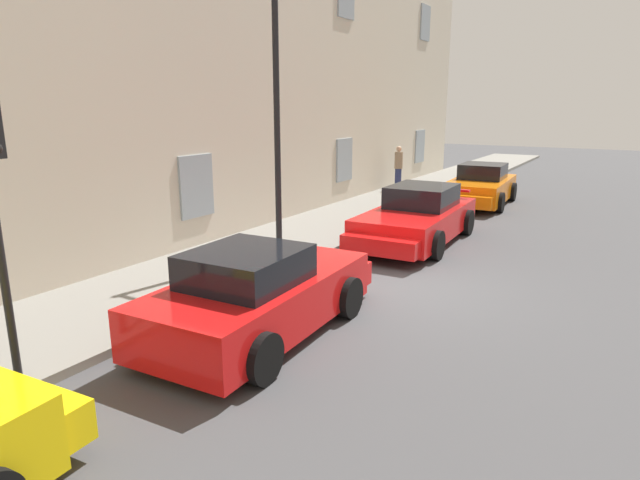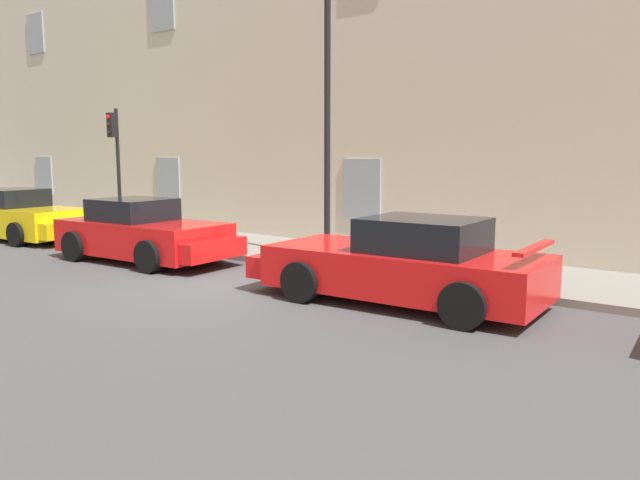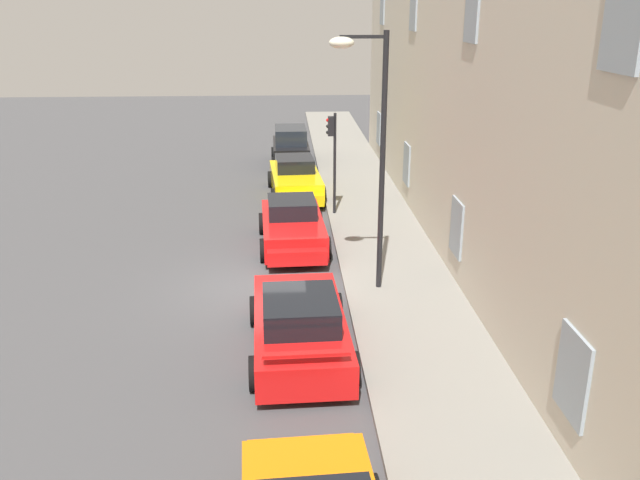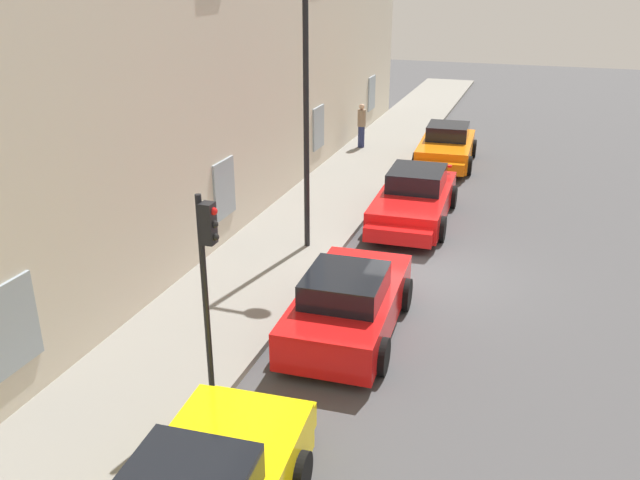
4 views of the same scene
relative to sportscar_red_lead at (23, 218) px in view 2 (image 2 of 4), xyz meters
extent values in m
plane|color=#444447|center=(9.05, -1.21, -0.62)|extent=(80.00, 80.00, 0.00)
cube|color=gray|center=(9.05, 2.61, -0.55)|extent=(60.00, 3.03, 0.14)
cube|color=beige|center=(9.05, 6.29, 5.25)|extent=(37.48, 4.33, 11.74)
cube|color=#8C99A3|center=(-5.95, 4.10, 0.98)|extent=(1.10, 0.06, 1.50)
cube|color=#8C99A3|center=(1.55, 4.10, 0.98)|extent=(1.10, 0.06, 1.50)
cube|color=#8C99A3|center=(9.05, 4.10, 0.98)|extent=(1.10, 0.06, 1.50)
cube|color=#8C99A3|center=(-5.95, 4.10, 6.45)|extent=(1.10, 0.06, 1.50)
cube|color=#8C99A3|center=(1.55, 4.10, 6.45)|extent=(1.10, 0.06, 1.50)
cube|color=yellow|center=(-0.16, -0.01, -0.08)|extent=(4.46, 2.10, 0.79)
cube|color=black|center=(-0.48, -0.03, 0.58)|extent=(1.83, 1.57, 0.52)
cube|color=yellow|center=(1.76, 0.11, -0.17)|extent=(1.41, 1.76, 0.43)
cylinder|color=black|center=(1.13, 0.99, -0.29)|extent=(0.67, 0.28, 0.66)
cylinder|color=black|center=(1.25, -0.83, -0.29)|extent=(0.67, 0.28, 0.66)
cylinder|color=black|center=(-1.56, 0.81, -0.29)|extent=(0.67, 0.28, 0.66)
cube|color=red|center=(5.79, -0.22, -0.07)|extent=(4.21, 2.02, 0.75)
cube|color=black|center=(5.48, -0.23, 0.56)|extent=(1.72, 1.55, 0.50)
cube|color=red|center=(7.61, -0.14, -0.16)|extent=(1.31, 1.75, 0.41)
cylinder|color=black|center=(7.03, 0.76, -0.27)|extent=(0.71, 0.27, 0.70)
cylinder|color=black|center=(7.11, -1.09, -0.27)|extent=(0.71, 0.27, 0.70)
cylinder|color=black|center=(4.47, 0.65, -0.27)|extent=(0.71, 0.27, 0.70)
cylinder|color=black|center=(4.54, -1.20, -0.27)|extent=(0.71, 0.27, 0.70)
cube|color=red|center=(12.62, -0.18, -0.08)|extent=(4.67, 2.10, 0.70)
cube|color=black|center=(12.97, -0.17, 0.55)|extent=(1.90, 1.62, 0.55)
cube|color=red|center=(10.60, -0.25, -0.17)|extent=(1.44, 1.83, 0.39)
cube|color=red|center=(14.74, -0.10, 0.49)|extent=(0.22, 1.65, 0.06)
cylinder|color=black|center=(11.23, -1.20, -0.27)|extent=(0.71, 0.26, 0.70)
cylinder|color=black|center=(11.16, 0.74, -0.27)|extent=(0.71, 0.26, 0.70)
cylinder|color=black|center=(14.08, -1.10, -0.27)|extent=(0.71, 0.26, 0.70)
cylinder|color=black|center=(14.01, 0.84, -0.27)|extent=(0.71, 0.26, 0.70)
cylinder|color=black|center=(2.82, 1.32, 1.30)|extent=(0.10, 0.10, 3.56)
cube|color=black|center=(2.82, 1.18, 2.63)|extent=(0.22, 0.20, 0.66)
sphere|color=red|center=(2.82, 1.07, 2.84)|extent=(0.12, 0.12, 0.12)
sphere|color=black|center=(2.82, 1.07, 2.63)|extent=(0.12, 0.12, 0.12)
sphere|color=black|center=(2.82, 1.07, 2.42)|extent=(0.12, 0.12, 0.12)
cylinder|color=black|center=(9.47, 1.99, 2.77)|extent=(0.14, 0.14, 6.50)
camera|label=1|loc=(-0.53, -5.10, 2.89)|focal=30.35mm
camera|label=2|loc=(17.50, -9.13, 1.86)|focal=34.52mm
camera|label=3|loc=(25.65, -0.45, 6.59)|focal=37.53mm
camera|label=4|loc=(-5.54, -3.46, 6.21)|focal=37.18mm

